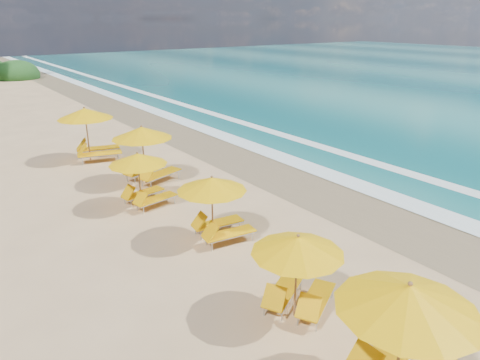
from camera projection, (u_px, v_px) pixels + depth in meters
ground at (240, 211)px, 15.73m from camera, size 160.00×160.00×0.00m
wet_sand at (318, 187)px, 17.94m from camera, size 4.00×160.00×0.01m
surf_foam at (361, 174)px, 19.42m from camera, size 4.00×160.00×0.01m
station_0 at (409, 331)px, 7.62m from camera, size 2.66×2.45×2.48m
station_1 at (299, 268)px, 9.94m from camera, size 2.83×2.83×2.12m
station_2 at (217, 204)px, 13.33m from camera, size 2.52×2.39×2.15m
station_3 at (143, 175)px, 15.81m from camera, size 2.50×2.38×2.11m
station_4 at (147, 150)px, 18.11m from camera, size 3.15×3.07×2.49m
station_5 at (91, 130)px, 21.04m from camera, size 3.27×3.17×2.63m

